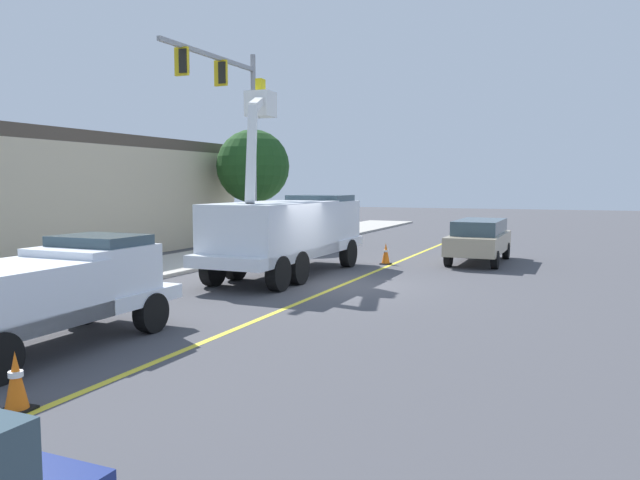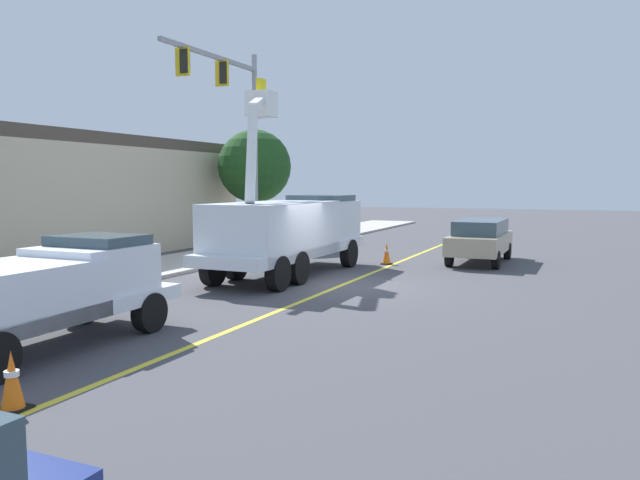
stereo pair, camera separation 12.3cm
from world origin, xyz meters
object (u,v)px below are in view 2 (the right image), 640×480
(passing_minivan, at_px, (480,238))
(utility_bucket_truck, at_px, (289,228))
(service_pickup_truck, at_px, (42,291))
(traffic_cone_leading, at_px, (12,381))
(traffic_cone_mid_front, at_px, (387,254))
(traffic_signal_mast, at_px, (234,113))

(passing_minivan, bearing_deg, utility_bucket_truck, 134.59)
(service_pickup_truck, xyz_separation_m, passing_minivan, (15.98, -6.33, -0.15))
(passing_minivan, bearing_deg, service_pickup_truck, 158.39)
(service_pickup_truck, distance_m, traffic_cone_leading, 3.38)
(traffic_cone_mid_front, bearing_deg, utility_bucket_truck, 147.90)
(traffic_cone_leading, height_order, traffic_signal_mast, traffic_signal_mast)
(traffic_signal_mast, bearing_deg, service_pickup_truck, -166.07)
(utility_bucket_truck, xyz_separation_m, traffic_cone_mid_front, (3.88, -2.43, -1.20))
(traffic_signal_mast, bearing_deg, traffic_cone_mid_front, -86.28)
(service_pickup_truck, height_order, traffic_cone_mid_front, service_pickup_truck)
(traffic_cone_mid_front, bearing_deg, traffic_signal_mast, 93.72)
(passing_minivan, xyz_separation_m, traffic_signal_mast, (-2.22, 9.74, 5.01))
(utility_bucket_truck, distance_m, passing_minivan, 8.12)
(traffic_cone_leading, bearing_deg, utility_bucket_truck, 6.48)
(utility_bucket_truck, height_order, traffic_signal_mast, traffic_signal_mast)
(utility_bucket_truck, relative_size, service_pickup_truck, 1.46)
(utility_bucket_truck, xyz_separation_m, traffic_signal_mast, (3.46, 3.98, 4.38))
(service_pickup_truck, bearing_deg, passing_minivan, -21.61)
(traffic_cone_leading, xyz_separation_m, traffic_signal_mast, (16.36, 5.44, 5.57))
(utility_bucket_truck, height_order, passing_minivan, utility_bucket_truck)
(service_pickup_truck, distance_m, traffic_signal_mast, 14.99)
(service_pickup_truck, bearing_deg, utility_bucket_truck, -3.13)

